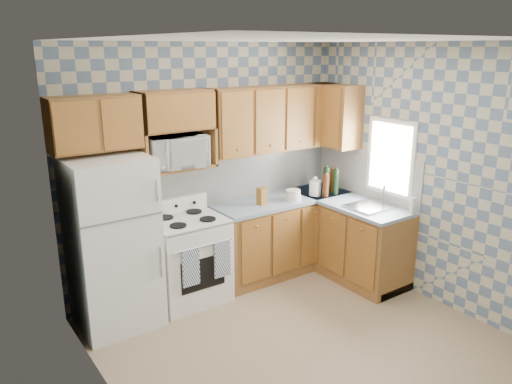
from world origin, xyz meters
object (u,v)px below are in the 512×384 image
refrigerator (113,243)px  electric_kettle (315,188)px  microwave (176,151)px  stove_body (188,260)px

refrigerator → electric_kettle: (2.48, -0.09, 0.17)m
microwave → electric_kettle: 1.82m
refrigerator → electric_kettle: bearing=-2.1°
refrigerator → stove_body: size_ratio=1.87×
refrigerator → electric_kettle: refrigerator is taller
refrigerator → stove_body: bearing=1.8°
microwave → electric_kettle: microwave is taller
stove_body → microwave: (-0.01, 0.15, 1.17)m
electric_kettle → refrigerator: bearing=177.9°
microwave → electric_kettle: (1.69, -0.27, -0.61)m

